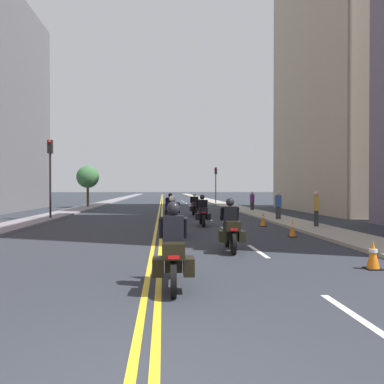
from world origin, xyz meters
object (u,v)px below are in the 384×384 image
at_px(motorcycle_2, 172,220).
at_px(pedestrian_1, 252,201).
at_px(traffic_cone_1, 263,219).
at_px(street_tree_0, 88,177).
at_px(motorcycle_3, 202,213).
at_px(motorcycle_4, 170,209).
at_px(traffic_light_far, 216,178).
at_px(motorcycle_5, 195,206).
at_px(motorcycle_0, 173,253).
at_px(traffic_cone_2, 373,255).
at_px(traffic_light_near, 50,165).
at_px(pedestrian_2, 316,209).
at_px(traffic_cone_0, 292,228).
at_px(pedestrian_0, 278,206).
at_px(motorcycle_1, 231,229).

bearing_deg(motorcycle_2, pedestrian_1, 69.28).
relative_size(traffic_cone_1, street_tree_0, 0.18).
xyz_separation_m(motorcycle_3, motorcycle_4, (-1.56, 3.44, 0.01)).
bearing_deg(traffic_light_far, motorcycle_5, -102.15).
xyz_separation_m(motorcycle_0, traffic_cone_2, (4.77, 1.33, -0.33)).
xyz_separation_m(motorcycle_0, pedestrian_1, (7.20, 23.80, 0.17)).
height_order(traffic_light_near, pedestrian_2, traffic_light_near).
bearing_deg(traffic_cone_0, motorcycle_0, -123.86).
relative_size(motorcycle_5, traffic_cone_1, 2.83).
distance_m(motorcycle_2, pedestrian_0, 9.29).
xyz_separation_m(traffic_light_far, pedestrian_1, (1.03, -14.50, -2.25)).
bearing_deg(traffic_cone_1, motorcycle_5, 111.06).
xyz_separation_m(traffic_cone_0, pedestrian_0, (1.65, 7.18, 0.56)).
bearing_deg(motorcycle_2, motorcycle_0, -88.43).
relative_size(motorcycle_4, pedestrian_1, 1.35).
height_order(motorcycle_0, motorcycle_1, motorcycle_0).
bearing_deg(pedestrian_1, pedestrian_2, -136.36).
xyz_separation_m(motorcycle_2, motorcycle_3, (1.62, 4.20, -0.01)).
bearing_deg(motorcycle_0, motorcycle_5, 85.23).
relative_size(motorcycle_2, pedestrian_1, 1.31).
height_order(traffic_cone_0, pedestrian_0, pedestrian_0).
height_order(motorcycle_1, motorcycle_2, motorcycle_2).
height_order(motorcycle_5, pedestrian_1, pedestrian_1).
relative_size(motorcycle_4, motorcycle_5, 1.04).
relative_size(motorcycle_2, traffic_light_far, 0.48).
height_order(motorcycle_0, motorcycle_2, motorcycle_0).
xyz_separation_m(motorcycle_0, pedestrian_0, (6.54, 14.46, 0.23)).
xyz_separation_m(motorcycle_0, pedestrian_2, (7.05, 10.17, 0.25)).
xyz_separation_m(traffic_cone_1, traffic_light_far, (1.35, 26.82, 2.72)).
relative_size(traffic_light_far, street_tree_0, 1.07).
height_order(motorcycle_0, motorcycle_3, motorcycle_0).
relative_size(motorcycle_5, traffic_light_near, 0.44).
xyz_separation_m(traffic_cone_1, pedestrian_1, (2.38, 12.32, 0.47)).
bearing_deg(traffic_light_near, motorcycle_1, -53.76).
bearing_deg(pedestrian_2, street_tree_0, 54.61).
bearing_deg(traffic_cone_0, pedestrian_1, 82.03).
height_order(traffic_light_far, street_tree_0, traffic_light_far).
bearing_deg(traffic_light_near, traffic_cone_1, -21.65).
distance_m(motorcycle_2, traffic_cone_0, 4.74).
bearing_deg(street_tree_0, motorcycle_0, -76.13).
bearing_deg(pedestrian_0, motorcycle_1, -93.89).
bearing_deg(pedestrian_1, motorcycle_1, -150.91).
distance_m(motorcycle_2, motorcycle_3, 4.51).
xyz_separation_m(motorcycle_5, street_tree_0, (-9.63, 12.10, 2.36)).
bearing_deg(pedestrian_1, motorcycle_0, -152.53).
bearing_deg(traffic_light_far, motorcycle_2, -101.09).
bearing_deg(traffic_cone_2, street_tree_0, 112.73).
distance_m(motorcycle_2, motorcycle_4, 7.64).
bearing_deg(pedestrian_0, traffic_light_far, 111.36).
relative_size(motorcycle_5, pedestrian_1, 1.29).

